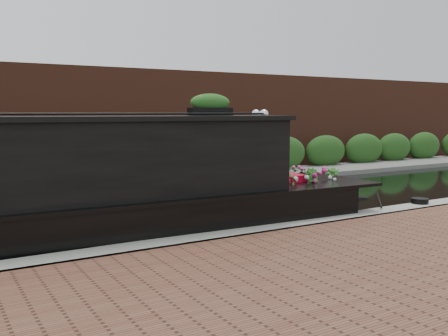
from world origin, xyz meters
TOP-DOWN VIEW (x-y plane):
  - ground at (0.00, 0.00)m, footprint 80.00×80.00m
  - near_bank_coping at (0.00, -3.30)m, footprint 40.00×0.60m
  - far_bank_path at (0.00, 4.20)m, footprint 40.00×2.40m
  - far_hedge at (0.00, 5.10)m, footprint 40.00×1.10m
  - far_brick_wall at (0.00, 7.20)m, footprint 40.00×1.00m
  - narrowboat at (-3.77, -1.84)m, footprint 12.90×2.84m
  - rope_fender at (3.04, -1.84)m, footprint 0.34×0.38m
  - coiled_mooring_rope at (4.34, -3.15)m, footprint 0.40×0.40m

SIDE VIEW (x-z plane):
  - ground at x=0.00m, z-range 0.00..0.00m
  - near_bank_coping at x=0.00m, z-range -0.25..0.25m
  - far_bank_path at x=0.00m, z-range -0.17..0.17m
  - far_hedge at x=0.00m, z-range -1.40..1.40m
  - far_brick_wall at x=0.00m, z-range -4.00..4.00m
  - rope_fender at x=3.04m, z-range 0.00..0.34m
  - coiled_mooring_rope at x=4.34m, z-range 0.25..0.37m
  - narrowboat at x=-3.77m, z-range -0.61..2.40m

